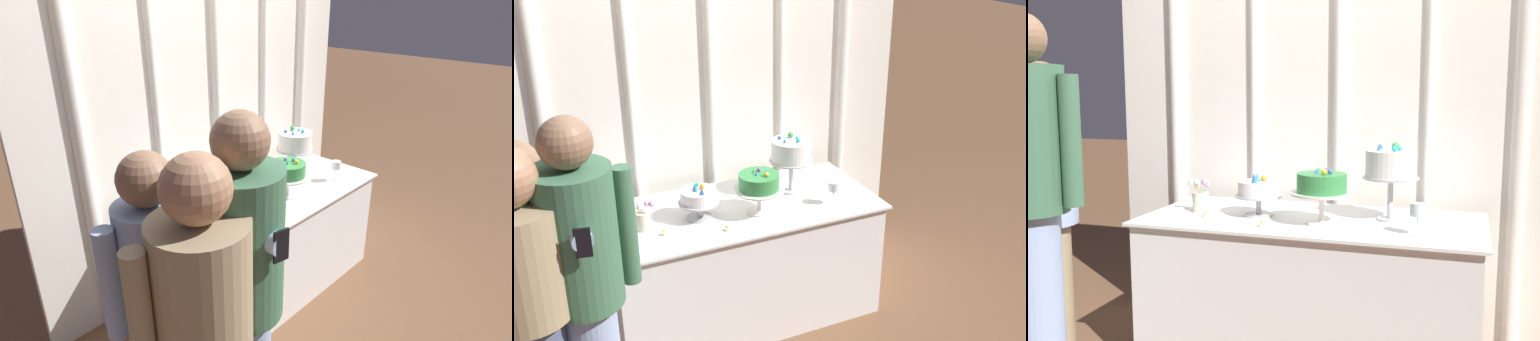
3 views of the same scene
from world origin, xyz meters
The scene contains 13 objects.
ground_plane centered at (0.00, 0.00, 0.00)m, with size 24.00×24.00×0.00m, color brown.
draped_curtain centered at (-0.01, 0.63, 1.55)m, with size 2.80×0.19×2.82m.
cake_table centered at (0.00, 0.10, 0.39)m, with size 1.69×0.78×0.78m.
cake_display_leftmost centered at (-0.27, 0.06, 0.91)m, with size 0.24×0.24×0.22m.
cake_display_center centered at (0.08, -0.02, 0.96)m, with size 0.30×0.30×0.28m.
cake_display_rightmost centered at (0.38, 0.17, 1.05)m, with size 0.28×0.28×0.38m.
wine_glass centered at (0.54, -0.10, 0.89)m, with size 0.07×0.07×0.15m.
flower_vase centered at (-0.60, 0.06, 0.85)m, with size 0.14×0.10×0.19m.
tealight_far_left centered at (-0.51, -0.05, 0.79)m, with size 0.04×0.04×0.04m.
tealight_near_left centered at (-0.18, -0.15, 0.79)m, with size 0.04×0.04×0.03m.
guest_girl_blue_dress centered at (-1.22, -0.38, 0.87)m, with size 0.46×0.70×1.55m.
guest_man_dark_suit centered at (-1.03, -0.69, 0.96)m, with size 0.49×0.37×1.73m.
guest_man_pink_jacket centered at (-1.26, -0.73, 0.90)m, with size 0.50×0.44×1.65m.
Camera 2 is at (-1.24, -3.03, 2.46)m, focal length 43.26 mm.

